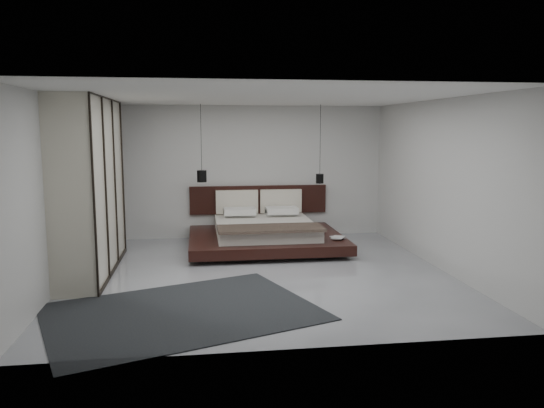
{
  "coord_description": "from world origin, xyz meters",
  "views": [
    {
      "loc": [
        -0.97,
        -8.26,
        2.32
      ],
      "look_at": [
        0.36,
        1.2,
        0.96
      ],
      "focal_mm": 35.0,
      "sensor_mm": 36.0,
      "label": 1
    }
  ],
  "objects": [
    {
      "name": "pendant_left",
      "position": [
        -0.89,
        2.38,
        1.38
      ],
      "size": [
        0.19,
        0.19,
        1.54
      ],
      "color": "black",
      "rests_on": "ceiling"
    },
    {
      "name": "wardrobe",
      "position": [
        -2.7,
        0.49,
        1.42
      ],
      "size": [
        0.68,
        2.89,
        2.84
      ],
      "color": "beige",
      "rests_on": "floor"
    },
    {
      "name": "bed",
      "position": [
        0.32,
        1.9,
        0.3
      ],
      "size": [
        2.94,
        2.46,
        1.1
      ],
      "color": "black",
      "rests_on": "floor"
    },
    {
      "name": "wall_front",
      "position": [
        0.0,
        -3.0,
        1.4
      ],
      "size": [
        6.0,
        0.0,
        6.0
      ],
      "primitive_type": "plane",
      "rotation": [
        -1.57,
        0.0,
        0.0
      ],
      "color": "silver",
      "rests_on": "floor"
    },
    {
      "name": "ceiling",
      "position": [
        0.0,
        0.0,
        2.8
      ],
      "size": [
        6.0,
        6.0,
        0.0
      ],
      "primitive_type": "plane",
      "rotation": [
        3.14,
        0.0,
        0.0
      ],
      "color": "white",
      "rests_on": "wall_back"
    },
    {
      "name": "book_upper",
      "position": [
        1.5,
        1.19,
        0.31
      ],
      "size": [
        0.32,
        0.35,
        0.02
      ],
      "primitive_type": "imported",
      "rotation": [
        0.0,
        0.0,
        -0.49
      ],
      "color": "#99724C",
      "rests_on": "book_lower"
    },
    {
      "name": "wall_left",
      "position": [
        -3.0,
        0.0,
        1.4
      ],
      "size": [
        0.0,
        6.0,
        6.0
      ],
      "primitive_type": "plane",
      "rotation": [
        1.57,
        0.0,
        1.57
      ],
      "color": "silver",
      "rests_on": "floor"
    },
    {
      "name": "floor",
      "position": [
        0.0,
        0.0,
        0.0
      ],
      "size": [
        6.0,
        6.0,
        0.0
      ],
      "primitive_type": "plane",
      "color": "#9A9CA2",
      "rests_on": "ground"
    },
    {
      "name": "lattice_screen",
      "position": [
        -2.95,
        2.45,
        1.3
      ],
      "size": [
        0.05,
        0.9,
        2.6
      ],
      "primitive_type": "cube",
      "color": "black",
      "rests_on": "floor"
    },
    {
      "name": "rug",
      "position": [
        -1.2,
        -1.7,
        0.01
      ],
      "size": [
        3.88,
        3.32,
        0.01
      ],
      "primitive_type": "cube",
      "rotation": [
        0.0,
        0.0,
        0.35
      ],
      "color": "black",
      "rests_on": "floor"
    },
    {
      "name": "wall_right",
      "position": [
        3.0,
        0.0,
        1.4
      ],
      "size": [
        0.0,
        6.0,
        6.0
      ],
      "primitive_type": "plane",
      "rotation": [
        1.57,
        0.0,
        -1.57
      ],
      "color": "silver",
      "rests_on": "floor"
    },
    {
      "name": "wall_back",
      "position": [
        0.0,
        3.0,
        1.4
      ],
      "size": [
        6.0,
        0.0,
        6.0
      ],
      "primitive_type": "plane",
      "rotation": [
        1.57,
        0.0,
        0.0
      ],
      "color": "silver",
      "rests_on": "floor"
    },
    {
      "name": "book_lower",
      "position": [
        1.52,
        1.23,
        0.28
      ],
      "size": [
        0.26,
        0.3,
        0.02
      ],
      "primitive_type": "imported",
      "rotation": [
        0.0,
        0.0,
        0.31
      ],
      "color": "#99724C",
      "rests_on": "bed"
    },
    {
      "name": "pendant_right",
      "position": [
        1.52,
        2.38,
        1.31
      ],
      "size": [
        0.16,
        0.16,
        1.6
      ],
      "color": "black",
      "rests_on": "ceiling"
    }
  ]
}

